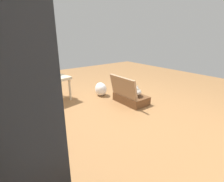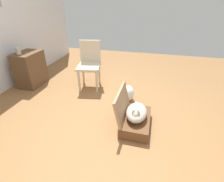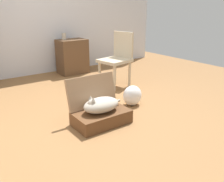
% 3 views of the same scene
% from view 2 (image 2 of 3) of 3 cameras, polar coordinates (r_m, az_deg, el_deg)
% --- Properties ---
extents(ground_plane, '(7.68, 7.68, 0.00)m').
position_cam_2_polar(ground_plane, '(2.54, -2.21, -10.73)').
color(ground_plane, olive).
rests_on(ground_plane, ground).
extents(suitcase_base, '(0.64, 0.38, 0.16)m').
position_cam_2_polar(suitcase_base, '(2.47, 7.97, -10.10)').
color(suitcase_base, brown).
rests_on(suitcase_base, ground).
extents(suitcase_lid, '(0.64, 0.12, 0.38)m').
position_cam_2_polar(suitcase_lid, '(2.33, 3.45, -4.24)').
color(suitcase_lid, '#9B7756').
rests_on(suitcase_lid, suitcase_base).
extents(cat, '(0.52, 0.28, 0.21)m').
position_cam_2_polar(cat, '(2.37, 8.20, -7.10)').
color(cat, '#B2A899').
rests_on(cat, suitcase_base).
extents(plastic_bag_white, '(0.27, 0.23, 0.28)m').
position_cam_2_polar(plastic_bag_white, '(3.01, 5.26, -0.75)').
color(plastic_bag_white, white).
rests_on(plastic_bag_white, ground).
extents(side_table, '(0.56, 0.39, 0.69)m').
position_cam_2_polar(side_table, '(3.88, -25.71, 6.65)').
color(side_table, brown).
rests_on(side_table, ground).
extents(vase_tall, '(0.09, 0.09, 0.13)m').
position_cam_2_polar(vase_tall, '(3.69, -28.86, 11.69)').
color(vase_tall, '#B7AD99').
rests_on(vase_tall, side_table).
extents(chair, '(0.55, 0.51, 0.91)m').
position_cam_2_polar(chair, '(3.41, -7.55, 9.24)').
color(chair, beige).
rests_on(chair, ground).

